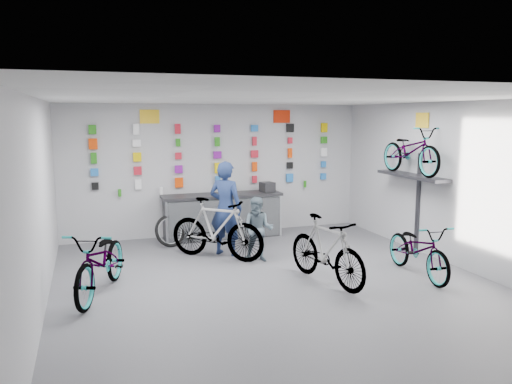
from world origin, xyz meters
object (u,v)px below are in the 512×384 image
object	(u,v)px
bike_left	(101,261)
clerk	(226,208)
counter	(222,216)
bike_center	(326,250)
bike_right	(418,249)
bike_service	(217,229)
customer	(258,229)

from	to	relation	value
bike_left	clerk	world-z (taller)	clerk
counter	clerk	size ratio (longest dim) A/B	1.44
counter	bike_left	xyz separation A→B (m)	(-2.71, -2.95, 0.05)
bike_center	bike_right	distance (m)	1.68
counter	bike_service	xyz separation A→B (m)	(-0.54, -1.61, 0.11)
bike_left	bike_service	distance (m)	2.54
counter	bike_service	distance (m)	1.71
counter	customer	xyz separation A→B (m)	(0.16, -2.00, 0.13)
bike_right	counter	bearing A→B (deg)	127.63
bike_center	clerk	size ratio (longest dim) A/B	0.99
counter	bike_right	world-z (taller)	counter
bike_center	bike_service	size ratio (longest dim) A/B	0.94
clerk	customer	world-z (taller)	clerk
bike_left	customer	size ratio (longest dim) A/B	1.65
bike_left	clerk	bearing A→B (deg)	53.76
customer	bike_left	bearing A→B (deg)	-132.46
clerk	bike_service	bearing A→B (deg)	85.04
clerk	customer	size ratio (longest dim) A/B	1.52
bike_center	bike_right	size ratio (longest dim) A/B	1.03
clerk	customer	distance (m)	0.84
bike_service	customer	bearing A→B (deg)	-76.64
clerk	bike_left	bearing A→B (deg)	74.18
bike_left	bike_right	bearing A→B (deg)	11.92
bike_center	bike_right	world-z (taller)	bike_center
bike_left	clerk	xyz separation A→B (m)	(2.41, 1.57, 0.40)
counter	clerk	bearing A→B (deg)	-102.15
counter	bike_left	distance (m)	4.00
bike_left	clerk	distance (m)	2.91
bike_left	customer	xyz separation A→B (m)	(2.87, 0.94, 0.08)
bike_left	bike_center	xyz separation A→B (m)	(3.51, -0.62, 0.03)
clerk	customer	xyz separation A→B (m)	(0.46, -0.63, -0.32)
customer	bike_center	bearing A→B (deg)	-38.16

